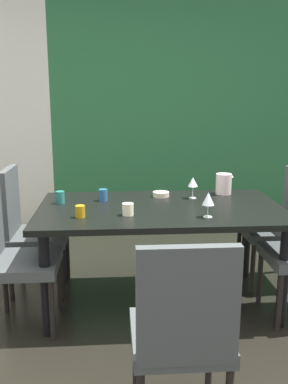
% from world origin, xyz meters
% --- Properties ---
extents(ground_plane, '(6.00, 5.22, 0.02)m').
position_xyz_m(ground_plane, '(0.00, 0.00, -0.01)').
color(ground_plane, black).
extents(garden_window_panel, '(3.83, 0.10, 2.86)m').
position_xyz_m(garden_window_panel, '(1.08, 2.56, 1.43)').
color(garden_window_panel, '#28653B').
rests_on(garden_window_panel, ground_plane).
extents(dining_table, '(1.74, 1.00, 0.74)m').
position_xyz_m(dining_table, '(0.20, 0.53, 0.66)').
color(dining_table, black).
rests_on(dining_table, ground_plane).
extents(chair_right_far, '(0.44, 0.44, 0.94)m').
position_xyz_m(chair_right_far, '(1.20, 0.80, 0.52)').
color(chair_right_far, '#474C4D').
rests_on(chair_right_far, ground_plane).
extents(chair_left_far, '(0.44, 0.44, 0.98)m').
position_xyz_m(chair_left_far, '(-0.80, 0.80, 0.54)').
color(chair_left_far, '#474C4D').
rests_on(chair_left_far, ground_plane).
extents(chair_left_near, '(0.44, 0.44, 0.98)m').
position_xyz_m(chair_left_near, '(-0.80, 0.25, 0.53)').
color(chair_left_near, '#474C4D').
rests_on(chair_left_near, ground_plane).
extents(chair_head_near, '(0.44, 0.44, 0.95)m').
position_xyz_m(chair_head_near, '(0.16, -0.75, 0.53)').
color(chair_head_near, '#474C4D').
rests_on(chair_head_near, ground_plane).
extents(wine_glass_west, '(0.08, 0.08, 0.17)m').
position_xyz_m(wine_glass_west, '(0.48, 0.24, 0.86)').
color(wine_glass_west, silver).
rests_on(wine_glass_west, dining_table).
extents(wine_glass_rear, '(0.08, 0.08, 0.17)m').
position_xyz_m(wine_glass_rear, '(0.47, 0.75, 0.86)').
color(wine_glass_rear, silver).
rests_on(wine_glass_rear, dining_table).
extents(serving_bowl_near_shelf, '(0.13, 0.13, 0.04)m').
position_xyz_m(serving_bowl_near_shelf, '(0.24, 0.82, 0.76)').
color(serving_bowl_near_shelf, beige).
rests_on(serving_bowl_near_shelf, dining_table).
extents(cup_center, '(0.07, 0.07, 0.09)m').
position_xyz_m(cup_center, '(-0.53, 0.67, 0.78)').
color(cup_center, '#25746A').
rests_on(cup_center, dining_table).
extents(cup_left, '(0.08, 0.08, 0.08)m').
position_xyz_m(cup_left, '(-0.04, 0.32, 0.78)').
color(cup_left, '#F3EFC5').
rests_on(cup_left, dining_table).
extents(cup_south, '(0.06, 0.06, 0.08)m').
position_xyz_m(cup_south, '(-0.35, 0.29, 0.78)').
color(cup_south, '#B98713').
rests_on(cup_south, dining_table).
extents(cup_north, '(0.07, 0.07, 0.09)m').
position_xyz_m(cup_north, '(-0.21, 0.72, 0.78)').
color(cup_north, '#285B89').
rests_on(cup_north, dining_table).
extents(pitcher_corner, '(0.14, 0.13, 0.17)m').
position_xyz_m(pitcher_corner, '(0.75, 0.88, 0.82)').
color(pitcher_corner, white).
rests_on(pitcher_corner, dining_table).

